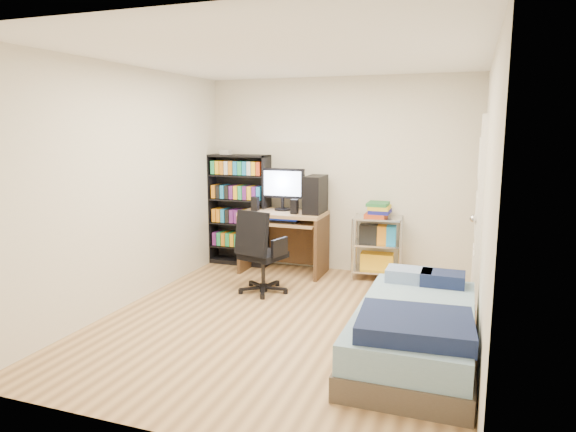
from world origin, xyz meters
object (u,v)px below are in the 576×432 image
at_px(media_shelf, 239,208).
at_px(bed, 415,330).
at_px(computer_desk, 293,217).
at_px(office_chair, 261,266).

bearing_deg(media_shelf, bed, -40.40).
bearing_deg(computer_desk, media_shelf, 169.58).
bearing_deg(bed, computer_desk, 130.65).
bearing_deg(office_chair, media_shelf, 141.37).
xyz_separation_m(office_chair, bed, (1.84, -1.14, -0.07)).
relative_size(media_shelf, bed, 0.83).
distance_m(office_chair, bed, 2.16).
height_order(office_chair, bed, office_chair).
bearing_deg(office_chair, computer_desk, 102.17).
relative_size(computer_desk, bed, 0.71).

